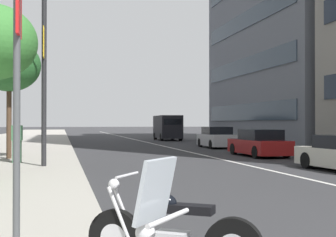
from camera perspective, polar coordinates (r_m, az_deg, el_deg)
The scene contains 10 objects.
sidewalk_right_plaza at distance 32.45m, azimuth -19.63°, elevation -3.44°, with size 160.00×8.93×0.15m, color #A39E93.
lane_centre_stripe at distance 37.96m, azimuth -1.70°, elevation -3.15°, with size 110.00×0.16×0.01m, color silver.
motorcycle_second_in_row at distance 5.59m, azimuth 0.26°, elevation -14.03°, with size 1.27×1.86×1.12m.
car_following_behind at distance 24.50m, azimuth 11.13°, elevation -3.07°, with size 4.35×1.89×1.39m.
car_lead_in_lane at distance 32.38m, azimuth 6.04°, elevation -2.40°, with size 4.14×1.91×1.46m.
delivery_van_ahead at distance 46.34m, azimuth -0.06°, elevation -1.05°, with size 5.32×2.25×2.46m.
parking_sign_by_curb at distance 4.10m, azimuth -18.06°, elevation 0.41°, with size 0.32×0.06×2.77m.
street_lamp_with_banners at distance 17.90m, azimuth -14.09°, elevation 10.72°, with size 1.26×2.11×8.61m.
street_tree_mid_sidewalk at distance 21.88m, azimuth -18.94°, elevation 6.16°, with size 2.75×2.75×5.32m.
pedestrian_on_plaza at distance 19.40m, azimuth -18.07°, elevation -2.61°, with size 0.30×0.43×1.72m.
Camera 1 is at (-2.19, 7.41, 1.73)m, focal length 49.58 mm.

